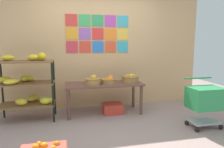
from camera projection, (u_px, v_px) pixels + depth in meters
ground at (112, 134)px, 3.17m from camera, size 9.02×9.02×0.00m
back_wall_with_art at (97, 47)px, 4.46m from camera, size 4.83×0.07×2.68m
banana_shelf_unit at (27, 83)px, 3.69m from camera, size 0.99×0.59×1.25m
display_table at (104, 87)px, 4.07m from camera, size 1.54×0.61×0.62m
fruit_basket_left at (109, 80)px, 4.04m from camera, size 0.32×0.32×0.16m
fruit_basket_back_left at (130, 78)px, 4.15m from camera, size 0.37×0.37×0.18m
fruit_basket_right at (93, 80)px, 3.93m from camera, size 0.31×0.31×0.19m
produce_crate_under_table at (113, 108)px, 4.13m from camera, size 0.40×0.33×0.20m
shopping_cart at (205, 100)px, 3.37m from camera, size 0.55×0.43×0.83m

